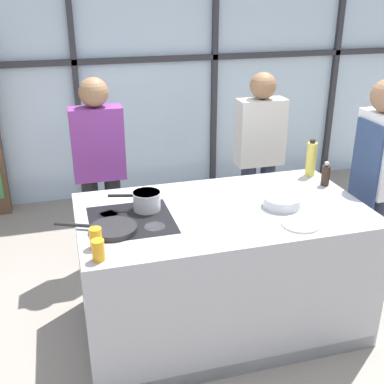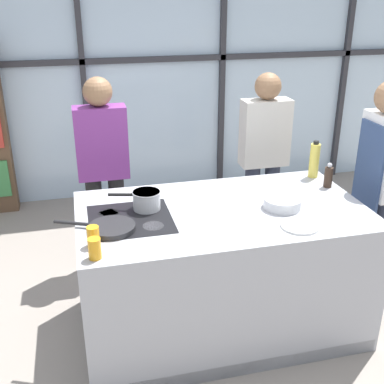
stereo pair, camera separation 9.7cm
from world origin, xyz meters
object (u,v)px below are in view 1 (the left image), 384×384
at_px(juice_glass_near, 98,250).
at_px(spectator_far_left, 99,164).
at_px(chef, 374,174).
at_px(juice_glass_far, 96,238).
at_px(white_plate, 301,224).
at_px(frying_pan, 112,229).
at_px(pepper_grinder, 326,175).
at_px(saucepan, 146,200).
at_px(oil_bottle, 311,159).
at_px(mixing_bowl, 282,201).
at_px(spectator_center_left, 259,152).

bearing_deg(juice_glass_near, spectator_far_left, 84.35).
bearing_deg(chef, juice_glass_far, 101.48).
height_order(chef, white_plate, chef).
height_order(frying_pan, white_plate, frying_pan).
distance_m(spectator_far_left, pepper_grinder, 1.78).
height_order(saucepan, oil_bottle, oil_bottle).
distance_m(oil_bottle, juice_glass_far, 1.83).
height_order(chef, mixing_bowl, chef).
distance_m(frying_pan, saucepan, 0.36).
xyz_separation_m(mixing_bowl, oil_bottle, (0.46, 0.47, 0.10)).
distance_m(chef, juice_glass_near, 2.15).
distance_m(mixing_bowl, oil_bottle, 0.66).
xyz_separation_m(mixing_bowl, pepper_grinder, (0.47, 0.26, 0.04)).
distance_m(oil_bottle, juice_glass_near, 1.88).
xyz_separation_m(frying_pan, pepper_grinder, (1.59, 0.31, 0.06)).
bearing_deg(chef, spectator_center_left, 30.17).
bearing_deg(oil_bottle, juice_glass_near, -153.95).
distance_m(mixing_bowl, pepper_grinder, 0.54).
relative_size(spectator_far_left, juice_glass_near, 13.85).
bearing_deg(white_plate, pepper_grinder, 48.74).
bearing_deg(white_plate, frying_pan, 168.41).
relative_size(white_plate, mixing_bowl, 0.95).
height_order(pepper_grinder, juice_glass_near, pepper_grinder).
height_order(spectator_center_left, oil_bottle, spectator_center_left).
xyz_separation_m(spectator_far_left, pepper_grinder, (1.56, -0.85, 0.07)).
bearing_deg(white_plate, chef, 29.82).
relative_size(chef, juice_glass_far, 14.28).
distance_m(spectator_far_left, frying_pan, 1.16).
xyz_separation_m(spectator_center_left, mixing_bowl, (-0.31, -1.11, 0.04)).
distance_m(spectator_center_left, saucepan, 1.50).
xyz_separation_m(frying_pan, mixing_bowl, (1.13, 0.05, 0.02)).
height_order(oil_bottle, juice_glass_near, oil_bottle).
relative_size(spectator_far_left, juice_glass_far, 13.85).
bearing_deg(spectator_far_left, chef, 154.80).
height_order(oil_bottle, pepper_grinder, oil_bottle).
xyz_separation_m(chef, juice_glass_far, (-2.07, -0.42, -0.01)).
xyz_separation_m(chef, pepper_grinder, (-0.37, 0.05, 0.02)).
bearing_deg(chef, oil_bottle, 55.25).
height_order(spectator_center_left, juice_glass_near, spectator_center_left).
height_order(chef, saucepan, chef).
bearing_deg(saucepan, juice_glass_far, -131.21).
relative_size(spectator_center_left, pepper_grinder, 8.71).
bearing_deg(saucepan, white_plate, -28.83).
bearing_deg(spectator_far_left, juice_glass_far, 83.76).
xyz_separation_m(spectator_center_left, frying_pan, (-1.44, -1.16, 0.02)).
relative_size(chef, white_plate, 7.22).
distance_m(saucepan, juice_glass_far, 0.55).
relative_size(spectator_far_left, spectator_center_left, 1.01).
relative_size(oil_bottle, juice_glass_far, 2.42).
distance_m(spectator_far_left, mixing_bowl, 1.55).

